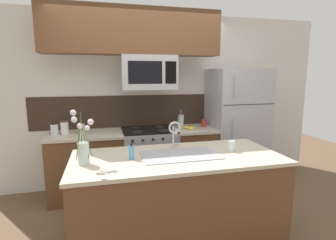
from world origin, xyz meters
TOP-DOWN VIEW (x-y plane):
  - ground_plane at (0.00, 0.00)m, footprint 10.00×10.00m
  - rear_partition at (0.30, 1.28)m, footprint 5.20×0.10m
  - splash_band at (0.00, 1.22)m, footprint 3.32×0.01m
  - back_counter_left at (-0.87, 0.90)m, footprint 1.02×0.65m
  - back_counter_right at (0.67, 0.90)m, footprint 0.62×0.65m
  - stove_range at (0.00, 0.90)m, footprint 0.76×0.64m
  - microwave at (0.00, 0.88)m, footprint 0.74×0.40m
  - upper_cabinet_band at (-0.20, 0.85)m, footprint 2.33×0.34m
  - refrigerator at (1.38, 0.92)m, footprint 0.83×0.74m
  - storage_jar_tall at (-1.27, 0.92)m, footprint 0.10×0.10m
  - storage_jar_medium at (-1.14, 0.94)m, footprint 0.10×0.10m
  - storage_jar_short at (-0.91, 0.88)m, footprint 0.09×0.09m
  - banana_bunch at (0.59, 0.84)m, footprint 0.19×0.15m
  - french_press at (0.50, 0.96)m, footprint 0.09×0.09m
  - coffee_tin at (0.86, 0.95)m, footprint 0.08×0.08m
  - island_counter at (0.07, -0.35)m, footprint 2.05×0.93m
  - kitchen_sink at (0.10, -0.35)m, footprint 0.76×0.44m
  - sink_faucet at (0.10, -0.13)m, footprint 0.14×0.14m
  - dish_soap_bottle at (-0.38, -0.35)m, footprint 0.06×0.05m
  - drinking_glass at (0.65, -0.34)m, footprint 0.07×0.07m
  - flower_vase at (-0.81, -0.40)m, footprint 0.19×0.16m

SIDE VIEW (x-z plane):
  - ground_plane at x=0.00m, z-range 0.00..0.00m
  - island_counter at x=0.07m, z-range 0.00..0.91m
  - back_counter_left at x=-0.87m, z-range 0.00..0.91m
  - back_counter_right at x=0.67m, z-range 0.00..0.91m
  - stove_range at x=0.00m, z-range 0.00..0.93m
  - kitchen_sink at x=0.10m, z-range 0.76..0.92m
  - refrigerator at x=1.38m, z-range 0.00..1.78m
  - banana_bunch at x=0.59m, z-range 0.90..0.97m
  - coffee_tin at x=0.86m, z-range 0.91..1.02m
  - drinking_glass at x=0.65m, z-range 0.91..1.02m
  - storage_jar_short at x=-0.91m, z-range 0.91..1.04m
  - dish_soap_bottle at x=-0.38m, z-range 0.90..1.06m
  - storage_jar_tall at x=-1.27m, z-range 0.91..1.07m
  - storage_jar_medium at x=-1.14m, z-range 0.91..1.09m
  - french_press at x=0.50m, z-range 0.88..1.14m
  - flower_vase at x=-0.81m, z-range 0.81..1.31m
  - sink_faucet at x=0.10m, z-range 0.95..1.26m
  - splash_band at x=0.00m, z-range 0.91..1.39m
  - rear_partition at x=0.30m, z-range 0.00..2.60m
  - microwave at x=0.00m, z-range 1.50..1.96m
  - upper_cabinet_band at x=-0.20m, z-range 1.96..2.56m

